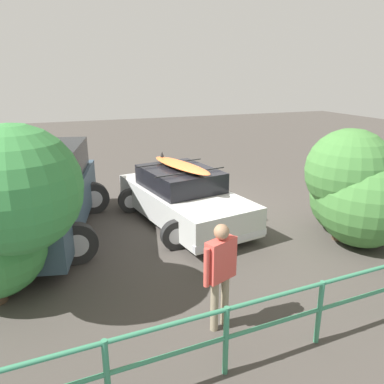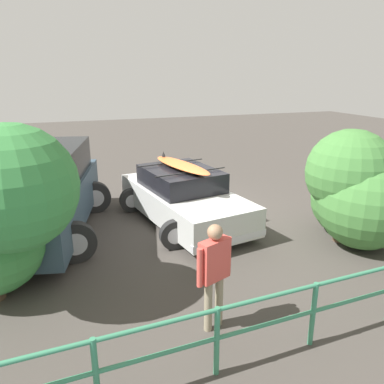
% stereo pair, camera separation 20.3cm
% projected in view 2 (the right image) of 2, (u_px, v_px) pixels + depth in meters
% --- Properties ---
extents(ground_plane, '(44.00, 44.00, 0.02)m').
position_uv_depth(ground_plane, '(201.00, 215.00, 9.91)').
color(ground_plane, '#423D38').
rests_on(ground_plane, ground).
extents(sedan_car, '(2.86, 4.39, 1.61)m').
position_uv_depth(sedan_car, '(183.00, 197.00, 9.30)').
color(sedan_car, silver).
rests_on(sedan_car, ground).
extents(suv_car, '(3.30, 5.02, 1.98)m').
position_uv_depth(suv_car, '(42.00, 192.00, 8.37)').
color(suv_car, '#334756').
rests_on(suv_car, ground).
extents(person_bystander, '(0.60, 0.34, 1.63)m').
position_uv_depth(person_bystander, '(214.00, 268.00, 5.23)').
color(person_bystander, gray).
rests_on(person_bystander, ground).
extents(railing_fence, '(10.09, 0.49, 0.95)m').
position_uv_depth(railing_fence, '(268.00, 317.00, 4.73)').
color(railing_fence, '#387F5B').
rests_on(railing_fence, ground).
extents(bush_near_left, '(2.37, 2.59, 2.58)m').
position_uv_depth(bush_near_left, '(357.00, 195.00, 8.14)').
color(bush_near_left, '#4C3828').
rests_on(bush_near_left, ground).
extents(bush_near_right, '(2.24, 2.69, 2.93)m').
position_uv_depth(bush_near_right, '(4.00, 201.00, 5.85)').
color(bush_near_right, '#4C3828').
rests_on(bush_near_right, ground).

